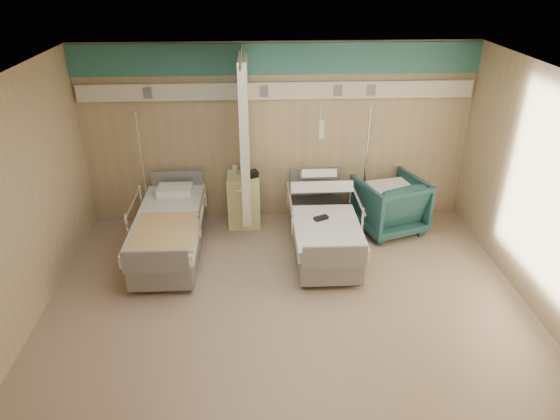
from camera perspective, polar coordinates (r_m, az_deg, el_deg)
The scene contains 13 objects.
ground at distance 6.31m, azimuth 0.85°, elevation -11.07°, with size 6.00×5.00×0.00m, color gray.
room_walls at distance 5.59m, azimuth 0.49°, elevation 5.75°, with size 6.04×5.04×2.82m.
bed_right at distance 7.26m, azimuth 4.93°, elevation -2.54°, with size 1.00×2.16×0.63m, color silver, non-canonical shape.
bed_left at distance 7.31m, azimuth -12.46°, elevation -2.93°, with size 1.00×2.16×0.63m, color silver, non-canonical shape.
bedside_cabinet at distance 7.94m, azimuth -4.13°, elevation 1.16°, with size 0.50×0.48×0.85m, color #DBD789.
visitor_armchair at distance 7.94m, azimuth 12.36°, elevation 0.64°, with size 0.94×0.96×0.88m, color #1C4648.
waffle_blanket at distance 7.72m, azimuth 12.74°, elevation 3.68°, with size 0.62×0.55×0.07m, color silver.
iv_stand_right at distance 8.11m, azimuth 9.44°, elevation 1.21°, with size 0.35×0.35×1.94m.
iv_stand_left at distance 8.17m, azimuth -14.91°, elevation 0.70°, with size 0.34×0.34×1.88m.
call_remote at distance 6.92m, azimuth 4.72°, elevation -0.91°, with size 0.20×0.09×0.04m, color black.
tan_blanket at distance 6.74m, azimuth -12.97°, elevation -2.45°, with size 0.84×1.06×0.04m, color tan.
toiletry_bag at distance 7.67m, azimuth -3.28°, elevation 4.12°, with size 0.19×0.12×0.11m, color black.
white_cup at distance 7.83m, azimuth -5.19°, elevation 4.64°, with size 0.09×0.09×0.12m, color white.
Camera 1 is at (-0.35, -4.93, 3.91)m, focal length 32.00 mm.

